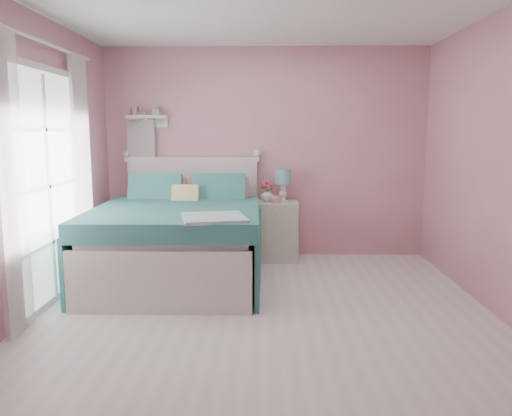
{
  "coord_description": "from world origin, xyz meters",
  "views": [
    {
      "loc": [
        0.01,
        -4.04,
        1.58
      ],
      "look_at": [
        -0.1,
        1.2,
        0.77
      ],
      "focal_mm": 35.0,
      "sensor_mm": 36.0,
      "label": 1
    }
  ],
  "objects_px": {
    "vase": "(267,195)",
    "teacup": "(276,199)",
    "bed": "(180,240)",
    "nightstand": "(277,231)",
    "table_lamp": "(283,179)"
  },
  "relations": [
    {
      "from": "nightstand",
      "to": "table_lamp",
      "type": "distance_m",
      "value": 0.64
    },
    {
      "from": "nightstand",
      "to": "table_lamp",
      "type": "relative_size",
      "value": 1.83
    },
    {
      "from": "bed",
      "to": "vase",
      "type": "height_order",
      "value": "bed"
    },
    {
      "from": "nightstand",
      "to": "teacup",
      "type": "xyz_separation_m",
      "value": [
        -0.02,
        -0.1,
        0.4
      ]
    },
    {
      "from": "bed",
      "to": "nightstand",
      "type": "bearing_deg",
      "value": 36.65
    },
    {
      "from": "bed",
      "to": "teacup",
      "type": "distance_m",
      "value": 1.31
    },
    {
      "from": "vase",
      "to": "teacup",
      "type": "distance_m",
      "value": 0.18
    },
    {
      "from": "bed",
      "to": "teacup",
      "type": "height_order",
      "value": "bed"
    },
    {
      "from": "bed",
      "to": "teacup",
      "type": "xyz_separation_m",
      "value": [
        1.04,
        0.72,
        0.35
      ]
    },
    {
      "from": "teacup",
      "to": "vase",
      "type": "bearing_deg",
      "value": 125.15
    },
    {
      "from": "nightstand",
      "to": "teacup",
      "type": "relative_size",
      "value": 6.54
    },
    {
      "from": "table_lamp",
      "to": "vase",
      "type": "bearing_deg",
      "value": -172.75
    },
    {
      "from": "teacup",
      "to": "nightstand",
      "type": "bearing_deg",
      "value": 77.59
    },
    {
      "from": "nightstand",
      "to": "teacup",
      "type": "height_order",
      "value": "teacup"
    },
    {
      "from": "bed",
      "to": "vase",
      "type": "xyz_separation_m",
      "value": [
        0.94,
        0.86,
        0.39
      ]
    }
  ]
}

